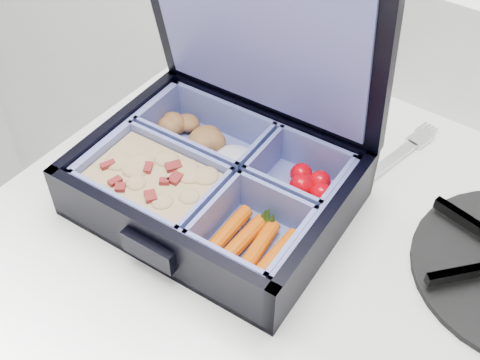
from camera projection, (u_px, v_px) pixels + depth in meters
The scene contains 3 objects.
bento_box at pixel (215, 183), 0.58m from camera, with size 0.25×0.19×0.06m, color black, non-canonical shape.
burner_grate_rear at pixel (298, 71), 0.74m from camera, with size 0.19×0.19×0.02m, color black.
fork at pixel (373, 174), 0.63m from camera, with size 0.02×0.18×0.01m, color silver, non-canonical shape.
Camera 1 is at (-0.48, 1.34, 1.33)m, focal length 45.00 mm.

